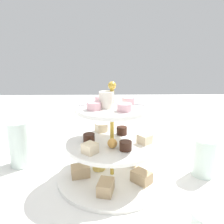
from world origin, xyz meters
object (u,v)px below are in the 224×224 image
tiered_serving_stand (112,151)px  water_glass_tall_right (21,144)px  butter_knife_left (118,133)px  water_glass_mid_back (204,158)px

tiered_serving_stand → water_glass_tall_right: 0.28m
water_glass_tall_right → tiered_serving_stand: bearing=164.2°
water_glass_tall_right → butter_knife_left: size_ratio=0.80×
tiered_serving_stand → butter_knife_left: bearing=-96.0°
tiered_serving_stand → water_glass_mid_back: 0.25m
tiered_serving_stand → water_glass_tall_right: (0.27, -0.08, -0.01)m
water_glass_tall_right → butter_knife_left: water_glass_tall_right is taller
water_glass_tall_right → butter_knife_left: (-0.30, -0.25, -0.07)m
water_glass_mid_back → tiered_serving_stand: bearing=1.5°
tiered_serving_stand → butter_knife_left: 0.34m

